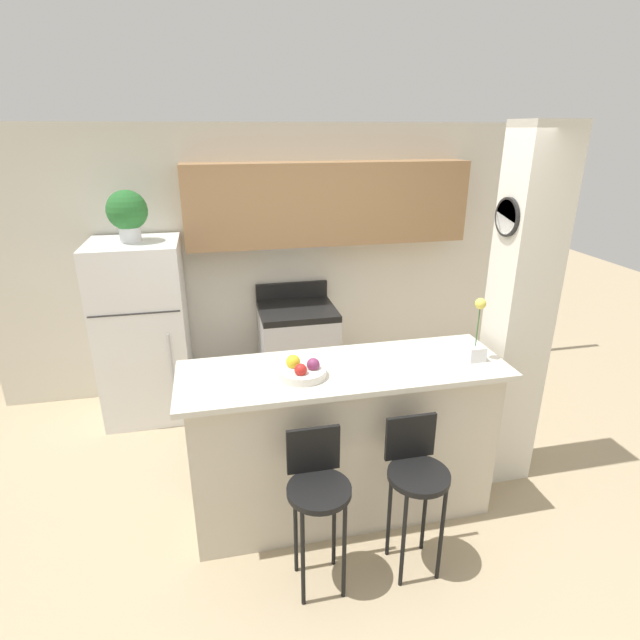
% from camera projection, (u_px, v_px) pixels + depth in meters
% --- Properties ---
extents(ground_plane, '(14.00, 14.00, 0.00)m').
position_uv_depth(ground_plane, '(342.00, 507.00, 3.51)').
color(ground_plane, tan).
extents(wall_back, '(5.60, 0.38, 2.55)m').
position_uv_depth(wall_back, '(306.00, 238.00, 4.79)').
color(wall_back, silver).
rests_on(wall_back, ground_plane).
extents(pillar_right, '(0.38, 0.32, 2.55)m').
position_uv_depth(pillar_right, '(518.00, 316.00, 3.46)').
color(pillar_right, silver).
rests_on(pillar_right, ground_plane).
extents(counter_bar, '(2.07, 0.67, 1.10)m').
position_uv_depth(counter_bar, '(343.00, 441.00, 3.31)').
color(counter_bar, beige).
rests_on(counter_bar, ground_plane).
extents(refrigerator, '(0.75, 0.71, 1.61)m').
position_uv_depth(refrigerator, '(144.00, 331.00, 4.44)').
color(refrigerator, white).
rests_on(refrigerator, ground_plane).
extents(stove_range, '(0.71, 0.65, 1.07)m').
position_uv_depth(stove_range, '(298.00, 351.00, 4.88)').
color(stove_range, silver).
rests_on(stove_range, ground_plane).
extents(bar_stool_left, '(0.35, 0.35, 0.97)m').
position_uv_depth(bar_stool_left, '(318.00, 489.00, 2.74)').
color(bar_stool_left, black).
rests_on(bar_stool_left, ground_plane).
extents(bar_stool_right, '(0.35, 0.35, 0.97)m').
position_uv_depth(bar_stool_right, '(416.00, 475.00, 2.85)').
color(bar_stool_right, black).
rests_on(bar_stool_right, ground_plane).
extents(potted_plant_on_fridge, '(0.33, 0.33, 0.42)m').
position_uv_depth(potted_plant_on_fridge, '(127.00, 213.00, 4.07)').
color(potted_plant_on_fridge, silver).
rests_on(potted_plant_on_fridge, refrigerator).
extents(orchid_vase, '(0.11, 0.11, 0.42)m').
position_uv_depth(orchid_vase, '(476.00, 342.00, 3.19)').
color(orchid_vase, white).
rests_on(orchid_vase, counter_bar).
extents(fruit_bowl, '(0.29, 0.29, 0.12)m').
position_uv_depth(fruit_bowl, '(302.00, 370.00, 3.00)').
color(fruit_bowl, silver).
rests_on(fruit_bowl, counter_bar).
extents(trash_bin, '(0.28, 0.28, 0.38)m').
position_uv_depth(trash_bin, '(218.00, 398.00, 4.56)').
color(trash_bin, black).
rests_on(trash_bin, ground_plane).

